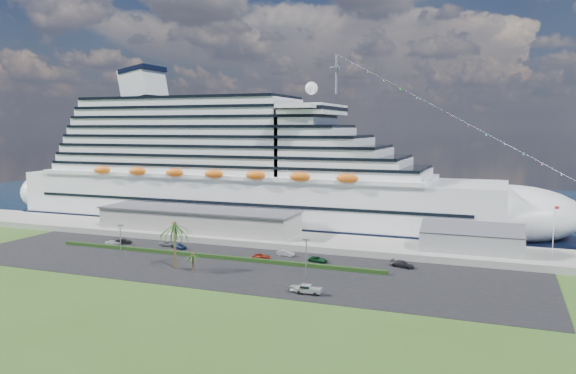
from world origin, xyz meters
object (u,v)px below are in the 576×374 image
at_px(cruise_ship, 244,174).
at_px(boat_trailer, 302,288).
at_px(parked_car_3, 179,246).
at_px(pickup_truck, 308,289).

relative_size(cruise_ship, boat_trailer, 34.23).
xyz_separation_m(cruise_ship, boat_trailer, (44.63, -67.47, -15.51)).
bearing_deg(parked_car_3, boat_trailer, -96.67).
relative_size(parked_car_3, pickup_truck, 0.97).
height_order(parked_car_3, boat_trailer, boat_trailer).
bearing_deg(boat_trailer, parked_car_3, 149.38).
bearing_deg(cruise_ship, parked_car_3, -88.45).
xyz_separation_m(parked_car_3, boat_trailer, (43.50, -25.74, 0.36)).
bearing_deg(parked_car_3, pickup_truck, -95.93).
height_order(cruise_ship, boat_trailer, cruise_ship).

